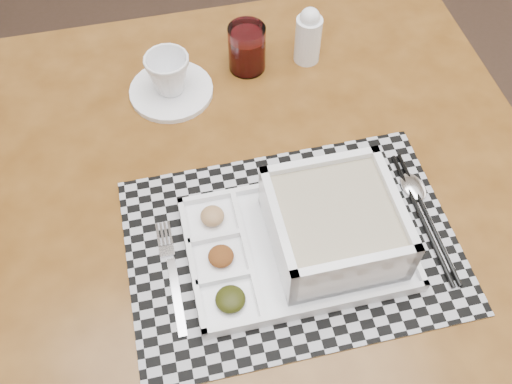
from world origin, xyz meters
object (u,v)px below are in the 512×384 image
cup (168,74)px  juice_glass (247,50)px  creamer_bottle (308,36)px  serving_tray (323,231)px  dining_table (270,207)px

cup → juice_glass: (0.15, 0.02, -0.01)m
cup → creamer_bottle: (0.26, -0.00, 0.01)m
juice_glass → creamer_bottle: creamer_bottle is taller
serving_tray → creamer_bottle: bearing=70.0°
cup → creamer_bottle: creamer_bottle is taller
creamer_bottle → juice_glass: bearing=171.2°
serving_tray → juice_glass: bearing=86.3°
cup → juice_glass: 0.15m
serving_tray → juice_glass: serving_tray is taller
juice_glass → dining_table: bearing=-101.4°
dining_table → juice_glass: 0.29m
dining_table → juice_glass: (0.05, 0.26, 0.11)m
juice_glass → cup: bearing=-173.7°
juice_glass → creamer_bottle: 0.11m
dining_table → creamer_bottle: bearing=56.2°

